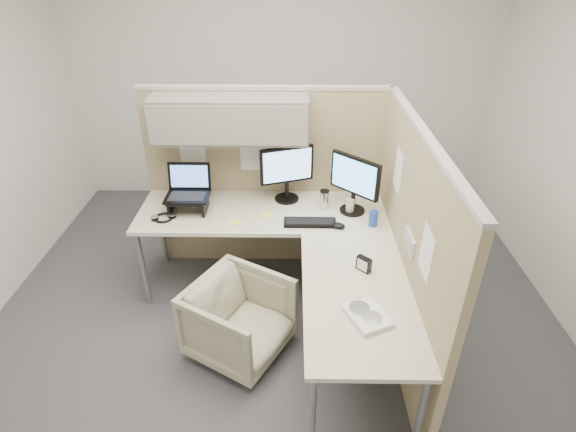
{
  "coord_description": "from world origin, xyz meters",
  "views": [
    {
      "loc": [
        0.14,
        -2.57,
        2.54
      ],
      "look_at": [
        0.1,
        0.25,
        0.85
      ],
      "focal_mm": 28.0,
      "sensor_mm": 36.0,
      "label": 1
    }
  ],
  "objects_px": {
    "office_chair": "(239,316)",
    "keyboard": "(310,222)",
    "monitor_left": "(287,170)",
    "desk": "(291,244)"
  },
  "relations": [
    {
      "from": "desk",
      "to": "monitor_left",
      "type": "relative_size",
      "value": 4.29
    },
    {
      "from": "desk",
      "to": "keyboard",
      "type": "bearing_deg",
      "value": 56.09
    },
    {
      "from": "office_chair",
      "to": "monitor_left",
      "type": "xyz_separation_m",
      "value": [
        0.32,
        0.96,
        0.69
      ]
    },
    {
      "from": "keyboard",
      "to": "monitor_left",
      "type": "bearing_deg",
      "value": 115.91
    },
    {
      "from": "office_chair",
      "to": "monitor_left",
      "type": "height_order",
      "value": "monitor_left"
    },
    {
      "from": "desk",
      "to": "office_chair",
      "type": "relative_size",
      "value": 3.15
    },
    {
      "from": "desk",
      "to": "keyboard",
      "type": "relative_size",
      "value": 5.05
    },
    {
      "from": "monitor_left",
      "to": "desk",
      "type": "bearing_deg",
      "value": -104.95
    },
    {
      "from": "office_chair",
      "to": "keyboard",
      "type": "bearing_deg",
      "value": -11.36
    },
    {
      "from": "monitor_left",
      "to": "keyboard",
      "type": "xyz_separation_m",
      "value": [
        0.18,
        -0.38,
        -0.26
      ]
    }
  ]
}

